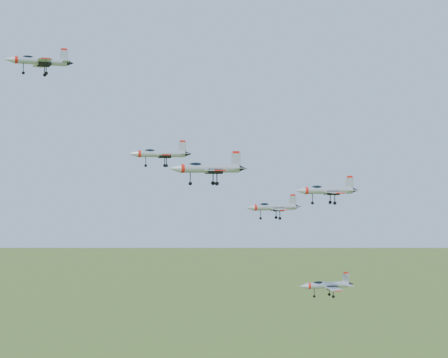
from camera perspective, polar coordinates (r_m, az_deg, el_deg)
name	(u,v)px	position (r m, az deg, el deg)	size (l,w,h in m)	color
jet_lead	(39,61)	(119.47, -16.59, 10.30)	(12.41, 10.27, 3.32)	#A2A7AE
jet_left_high	(160,154)	(112.62, -5.92, 2.32)	(11.56, 9.59, 3.09)	#A2A7AE
jet_right_high	(207,168)	(97.33, -1.52, 0.99)	(12.80, 10.56, 3.42)	#A2A7AE
jet_left_low	(273,207)	(121.99, 4.47, -2.57)	(11.60, 9.58, 3.10)	#A2A7AE
jet_right_low	(326,190)	(103.75, 9.35, -1.02)	(11.23, 9.35, 3.00)	#A2A7AE
jet_trail	(326,285)	(121.42, 9.32, -9.54)	(11.05, 9.19, 2.95)	#A2A7AE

